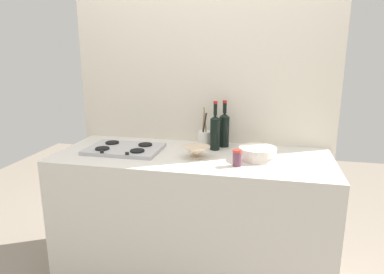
# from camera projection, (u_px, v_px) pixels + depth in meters

# --- Properties ---
(ground_plane) EXTENTS (6.00, 6.00, 0.00)m
(ground_plane) POSITION_uv_depth(u_px,v_px,m) (192.00, 274.00, 2.51)
(ground_plane) COLOR gray
(ground_plane) RESTS_ON ground
(counter_block) EXTENTS (1.80, 0.70, 0.90)m
(counter_block) POSITION_uv_depth(u_px,v_px,m) (192.00, 217.00, 2.40)
(counter_block) COLOR silver
(counter_block) RESTS_ON ground
(backsplash_panel) EXTENTS (1.90, 0.06, 2.34)m
(backsplash_panel) POSITION_uv_depth(u_px,v_px,m) (203.00, 105.00, 2.58)
(backsplash_panel) COLOR beige
(backsplash_panel) RESTS_ON ground
(stovetop_hob) EXTENTS (0.49, 0.34, 0.04)m
(stovetop_hob) POSITION_uv_depth(u_px,v_px,m) (124.00, 149.00, 2.38)
(stovetop_hob) COLOR #B2B2B7
(stovetop_hob) RESTS_ON counter_block
(plate_stack) EXTENTS (0.24, 0.24, 0.08)m
(plate_stack) POSITION_uv_depth(u_px,v_px,m) (257.00, 153.00, 2.19)
(plate_stack) COLOR silver
(plate_stack) RESTS_ON counter_block
(wine_bottle_leftmost) EXTENTS (0.07, 0.07, 0.34)m
(wine_bottle_leftmost) POSITION_uv_depth(u_px,v_px,m) (215.00, 131.00, 2.38)
(wine_bottle_leftmost) COLOR black
(wine_bottle_leftmost) RESTS_ON counter_block
(wine_bottle_mid_left) EXTENTS (0.07, 0.07, 0.33)m
(wine_bottle_mid_left) POSITION_uv_depth(u_px,v_px,m) (224.00, 129.00, 2.46)
(wine_bottle_mid_left) COLOR black
(wine_bottle_mid_left) RESTS_ON counter_block
(mixing_bowl) EXTENTS (0.18, 0.18, 0.07)m
(mixing_bowl) POSITION_uv_depth(u_px,v_px,m) (196.00, 151.00, 2.22)
(mixing_bowl) COLOR beige
(mixing_bowl) RESTS_ON counter_block
(utensil_crock) EXTENTS (0.10, 0.10, 0.28)m
(utensil_crock) POSITION_uv_depth(u_px,v_px,m) (205.00, 138.00, 2.48)
(utensil_crock) COLOR silver
(utensil_crock) RESTS_ON counter_block
(condiment_jar_front) EXTENTS (0.06, 0.06, 0.10)m
(condiment_jar_front) POSITION_uv_depth(u_px,v_px,m) (237.00, 158.00, 2.06)
(condiment_jar_front) COLOR #66384C
(condiment_jar_front) RESTS_ON counter_block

